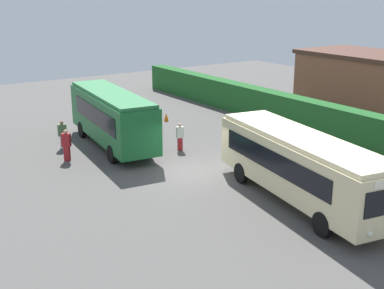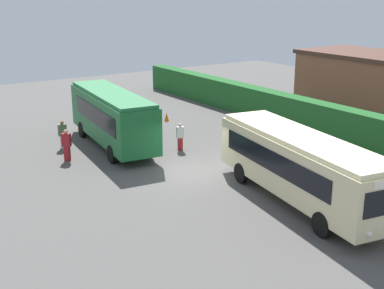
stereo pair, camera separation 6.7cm
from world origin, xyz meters
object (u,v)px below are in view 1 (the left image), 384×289
Objects in this scene: person_far at (180,136)px; traffic_cone at (166,117)px; bus_green at (112,116)px; person_left at (62,134)px; bus_cream at (301,164)px; person_center at (140,123)px; person_right at (66,144)px.

traffic_cone is (-6.49, 2.97, -0.56)m from person_far.
bus_green reaches higher than person_left.
bus_cream is 5.63× the size of person_center.
person_right is at bearing 6.35° from person_center.
person_center reaches higher than person_left.
bus_green is 3.14m from person_left.
bus_cream reaches higher than person_far.
person_center is at bearing 93.70° from person_left.
person_far is at bearing 63.56° from person_left.
person_right is (-11.40, -6.47, -0.84)m from bus_cream.
person_right is at bearing -63.27° from traffic_cone.
traffic_cone is (-3.62, 5.96, -1.62)m from bus_green.
bus_cream reaches higher than person_left.
person_left is at bearing 71.67° from person_far.
person_left is 0.95× the size of person_right.
person_left is (-1.32, -2.65, -1.03)m from bus_green.
person_right is (2.37, -0.65, 0.05)m from person_left.
person_right reaches higher than traffic_cone.
person_left is 8.93m from traffic_cone.
bus_cream is at bearing -9.85° from traffic_cone.
person_center is 1.05× the size of person_right.
person_center is (-0.76, 2.29, -0.92)m from bus_green.
bus_cream is 13.26m from person_center.
traffic_cone is (-4.66, 9.26, -0.64)m from person_right.
traffic_cone is at bearing -52.40° from bus_green.
traffic_cone is at bearing 179.96° from bus_cream.
bus_green is at bearing -58.75° from traffic_cone.
person_center reaches higher than person_far.
person_left is 4.97m from person_center.
person_left is (-13.77, -5.82, -0.90)m from bus_cream.
person_center is 3.70m from person_far.
bus_green is 5.93× the size of person_far.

